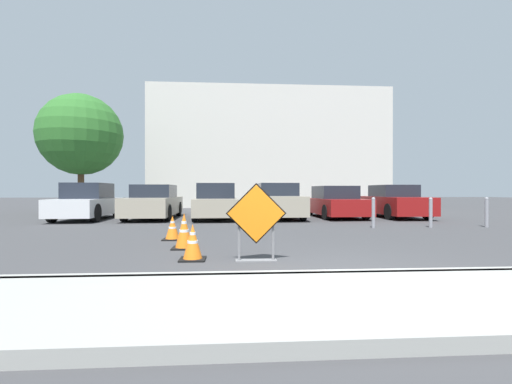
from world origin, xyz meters
TOP-DOWN VIEW (x-y plane):
  - ground_plane at (0.00, 10.00)m, footprint 96.00×96.00m
  - sidewalk_strip at (0.00, -1.03)m, footprint 28.17×2.05m
  - curb_lip at (0.00, 0.00)m, footprint 28.17×0.20m
  - road_closed_sign at (-1.02, 1.34)m, footprint 1.03×0.20m
  - traffic_cone_nearest at (-2.11, 1.55)m, footprint 0.44×0.44m
  - traffic_cone_second at (-2.43, 2.74)m, footprint 0.48×0.48m
  - traffic_cone_third at (-2.90, 4.05)m, footprint 0.46×0.46m
  - parked_car_nearest at (-7.49, 10.32)m, footprint 1.89×4.25m
  - parked_car_second at (-4.82, 10.63)m, footprint 1.90×4.62m
  - parked_car_third at (-2.15, 10.36)m, footprint 1.94×4.39m
  - parked_car_fourth at (0.51, 10.50)m, footprint 1.97×4.54m
  - parked_car_fifth at (3.18, 10.68)m, footprint 2.03×4.26m
  - parked_car_sixth at (5.85, 10.58)m, footprint 1.86×4.27m
  - bollard_nearest at (3.10, 6.29)m, footprint 0.12×0.12m
  - bollard_second at (5.02, 6.29)m, footprint 0.12×0.12m
  - bollard_third at (6.93, 6.29)m, footprint 0.12×0.12m
  - building_facade_backdrop at (1.32, 22.01)m, footprint 17.55×5.00m
  - street_tree_behind_lot at (-9.54, 14.43)m, footprint 4.30×4.30m

SIDE VIEW (x-z plane):
  - ground_plane at x=0.00m, z-range 0.00..0.00m
  - sidewalk_strip at x=0.00m, z-range 0.00..0.14m
  - curb_lip at x=0.00m, z-range 0.00..0.14m
  - traffic_cone_third at x=-2.90m, z-range -0.01..0.58m
  - traffic_cone_nearest at x=-2.11m, z-range -0.01..0.62m
  - traffic_cone_second at x=-2.43m, z-range -0.01..0.73m
  - bollard_second at x=5.02m, z-range 0.03..1.01m
  - bollard_third at x=6.93m, z-range 0.03..1.02m
  - bollard_nearest at x=3.10m, z-range 0.03..1.02m
  - parked_car_fifth at x=3.18m, z-range -0.05..1.36m
  - parked_car_second at x=-4.82m, z-range -0.05..1.41m
  - parked_car_sixth at x=5.85m, z-range -0.05..1.41m
  - parked_car_third at x=-2.15m, z-range -0.06..1.46m
  - parked_car_nearest at x=-7.49m, z-range -0.06..1.46m
  - road_closed_sign at x=-1.02m, z-range 0.04..1.37m
  - parked_car_fourth at x=0.51m, z-range -0.05..1.48m
  - street_tree_behind_lot at x=-9.54m, z-range 1.02..7.36m
  - building_facade_backdrop at x=1.32m, z-range 0.00..8.73m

